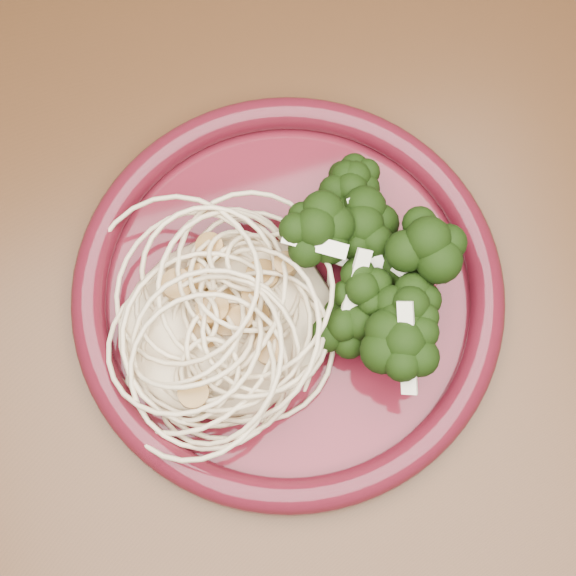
{
  "coord_description": "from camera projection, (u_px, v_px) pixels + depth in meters",
  "views": [
    {
      "loc": [
        -0.09,
        -0.23,
        1.29
      ],
      "look_at": [
        -0.04,
        -0.08,
        0.77
      ],
      "focal_mm": 50.0,
      "sensor_mm": 36.0,
      "label": 1
    }
  ],
  "objects": [
    {
      "name": "spaghetti_pile",
      "position": [
        227.0,
        319.0,
        0.53
      ],
      "size": [
        0.17,
        0.16,
        0.03
      ],
      "primitive_type": "ellipsoid",
      "rotation": [
        0.0,
        0.0,
        0.2
      ],
      "color": "beige",
      "rests_on": "dinner_plate"
    },
    {
      "name": "dining_table",
      "position": [
        307.0,
        233.0,
        0.68
      ],
      "size": [
        1.2,
        0.8,
        0.75
      ],
      "color": "#472814",
      "rests_on": "ground"
    },
    {
      "name": "broccoli_pile",
      "position": [
        362.0,
        242.0,
        0.54
      ],
      "size": [
        0.13,
        0.18,
        0.06
      ],
      "primitive_type": "ellipsoid",
      "rotation": [
        0.0,
        0.0,
        0.2
      ],
      "color": "black",
      "rests_on": "dinner_plate"
    },
    {
      "name": "scallop_cluster",
      "position": [
        222.0,
        304.0,
        0.5
      ],
      "size": [
        0.14,
        0.14,
        0.04
      ],
      "primitive_type": null,
      "rotation": [
        0.0,
        0.0,
        0.2
      ],
      "color": "#A37B40",
      "rests_on": "spaghetti_pile"
    },
    {
      "name": "onion_garnish",
      "position": [
        367.0,
        224.0,
        0.5
      ],
      "size": [
        0.09,
        0.11,
        0.05
      ],
      "primitive_type": null,
      "rotation": [
        0.0,
        0.0,
        0.2
      ],
      "color": "#F5F0CE",
      "rests_on": "broccoli_pile"
    },
    {
      "name": "dinner_plate",
      "position": [
        288.0,
        292.0,
        0.55
      ],
      "size": [
        0.35,
        0.35,
        0.02
      ],
      "rotation": [
        0.0,
        0.0,
        0.2
      ],
      "color": "#4F0F1A",
      "rests_on": "dining_table"
    }
  ]
}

